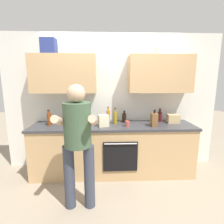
% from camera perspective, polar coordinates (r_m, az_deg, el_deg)
% --- Properties ---
extents(ground_plane, '(12.00, 12.00, 0.00)m').
position_cam_1_polar(ground_plane, '(3.39, 0.30, -19.09)').
color(ground_plane, gray).
extents(back_wall_unit, '(4.00, 0.38, 2.50)m').
position_cam_1_polar(back_wall_unit, '(3.22, -0.03, 7.24)').
color(back_wall_unit, silver).
rests_on(back_wall_unit, ground).
extents(counter, '(2.84, 0.67, 0.90)m').
position_cam_1_polar(counter, '(3.19, 0.32, -12.06)').
color(counter, tan).
rests_on(counter, ground).
extents(person_standing, '(0.49, 0.45, 1.63)m').
position_cam_1_polar(person_standing, '(2.24, -11.13, -8.37)').
color(person_standing, '#383D4C').
rests_on(person_standing, ground).
extents(bottle_wine, '(0.07, 0.07, 0.25)m').
position_cam_1_polar(bottle_wine, '(3.39, 15.34, -1.37)').
color(bottle_wine, '#471419').
rests_on(bottle_wine, counter).
extents(bottle_juice, '(0.06, 0.06, 0.30)m').
position_cam_1_polar(bottle_juice, '(3.14, -1.26, -1.53)').
color(bottle_juice, orange).
rests_on(bottle_juice, counter).
extents(bottle_soda, '(0.07, 0.07, 0.28)m').
position_cam_1_polar(bottle_soda, '(3.12, -9.46, -1.77)').
color(bottle_soda, '#198C33').
rests_on(bottle_soda, counter).
extents(bottle_water, '(0.08, 0.08, 0.32)m').
position_cam_1_polar(bottle_water, '(3.00, -12.85, -2.15)').
color(bottle_water, silver).
rests_on(bottle_water, counter).
extents(bottle_oil, '(0.07, 0.07, 0.29)m').
position_cam_1_polar(bottle_oil, '(3.10, 1.04, -1.79)').
color(bottle_oil, olive).
rests_on(bottle_oil, counter).
extents(bottle_soy, '(0.07, 0.07, 0.22)m').
position_cam_1_polar(bottle_soy, '(3.23, 4.01, -1.79)').
color(bottle_soy, black).
rests_on(bottle_soy, counter).
extents(bottle_vinegar, '(0.07, 0.07, 0.27)m').
position_cam_1_polar(bottle_vinegar, '(3.18, -19.87, -2.07)').
color(bottle_vinegar, brown).
rests_on(bottle_vinegar, counter).
extents(cup_ceramic, '(0.07, 0.07, 0.09)m').
position_cam_1_polar(cup_ceramic, '(2.97, 5.03, -3.80)').
color(cup_ceramic, '#BF4C47').
rests_on(cup_ceramic, counter).
extents(knife_block, '(0.10, 0.14, 0.28)m').
position_cam_1_polar(knife_block, '(3.03, 13.63, -2.46)').
color(knife_block, brown).
rests_on(knife_block, counter).
extents(potted_herb, '(0.22, 0.22, 0.31)m').
position_cam_1_polar(potted_herb, '(2.94, -9.97, -1.44)').
color(potted_herb, '#9E6647').
rests_on(potted_herb, counter).
extents(grocery_bag_bread, '(0.22, 0.16, 0.16)m').
position_cam_1_polar(grocery_bag_bread, '(3.36, 19.42, -2.08)').
color(grocery_bag_bread, tan).
rests_on(grocery_bag_bread, counter).
extents(grocery_bag_rice, '(0.20, 0.18, 0.19)m').
position_cam_1_polar(grocery_bag_rice, '(2.95, -2.83, -2.83)').
color(grocery_bag_rice, beige).
rests_on(grocery_bag_rice, counter).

